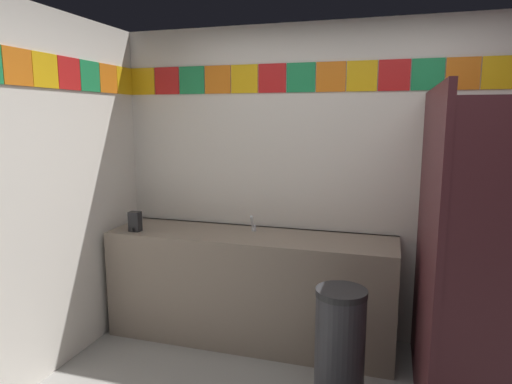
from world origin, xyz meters
TOP-DOWN VIEW (x-y plane):
  - wall_back at (0.00, 1.54)m, footprint 3.72×0.09m
  - vanity_counter at (-0.68, 1.21)m, footprint 2.26×0.58m
  - faucet_center at (-0.68, 1.30)m, footprint 0.04×0.10m
  - soap_dispenser at (-1.60, 1.04)m, footprint 0.09×0.09m
  - stall_divider at (0.76, 0.51)m, footprint 0.92×1.46m
  - toilet at (1.15, 1.01)m, footprint 0.39×0.49m
  - trash_bin at (0.11, 0.54)m, footprint 0.31×0.31m

SIDE VIEW (x-z plane):
  - toilet at x=1.15m, z-range -0.07..0.67m
  - trash_bin at x=0.11m, z-range 0.00..0.76m
  - vanity_counter at x=-0.68m, z-range 0.01..0.88m
  - faucet_center at x=-0.68m, z-range 0.86..1.00m
  - soap_dispenser at x=-1.60m, z-range 0.87..1.03m
  - stall_divider at x=0.76m, z-range 0.00..1.96m
  - wall_back at x=0.00m, z-range 0.01..2.52m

